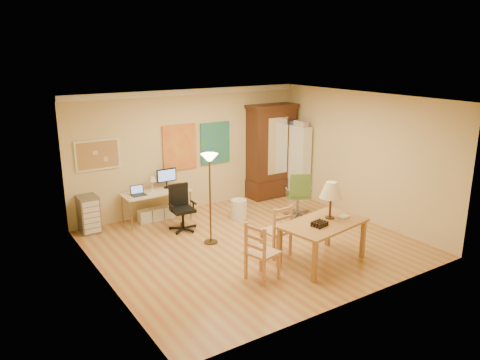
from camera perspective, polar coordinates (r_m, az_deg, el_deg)
floor at (r=8.88m, az=1.48°, el=-7.78°), size 5.50×5.50×0.00m
crown_molding at (r=10.30m, az=-6.30°, el=10.63°), size 5.50×0.08×0.12m
corkboard at (r=9.74m, az=-16.95°, el=2.95°), size 0.90×0.04×0.62m
art_panel_left at (r=10.37m, az=-7.36°, el=3.98°), size 0.80×0.04×1.00m
art_panel_right at (r=10.78m, az=-3.04°, el=4.53°), size 0.75×0.04×0.95m
dining_table at (r=8.02m, az=10.45°, el=-3.97°), size 1.59×1.11×1.38m
ladder_chair_back at (r=8.28m, az=4.55°, el=-6.30°), size 0.45×0.43×0.94m
ladder_chair_left at (r=7.42m, az=2.61°, el=-8.93°), size 0.51×0.53×0.95m
torchiere_lamp at (r=8.49m, az=-3.72°, el=0.95°), size 0.31×0.31×1.72m
computer_desk at (r=10.08m, az=-10.06°, el=-2.72°), size 1.41×0.62×1.07m
office_chair_black at (r=9.52m, az=-7.04°, el=-4.62°), size 0.57×0.57×0.93m
office_chair_green at (r=10.30m, az=7.09°, el=-2.94°), size 0.61×0.61×0.99m
drawer_cart at (r=9.78m, az=-17.95°, el=-3.97°), size 0.37×0.45×0.74m
armoire at (r=11.46m, az=3.80°, el=2.82°), size 1.23×0.58×2.26m
bookshelf at (r=11.43m, az=6.98°, el=2.18°), size 0.27×0.71×1.78m
wastebin at (r=10.05m, az=-0.14°, el=-3.60°), size 0.34×0.34×0.43m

